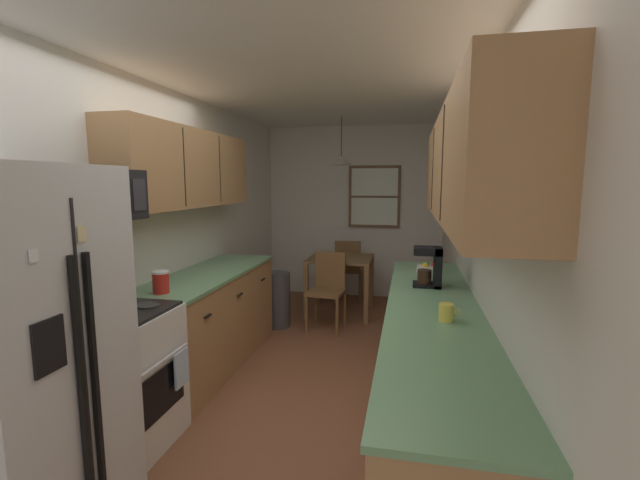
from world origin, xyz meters
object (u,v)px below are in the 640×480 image
object	(u,v)px
dining_chair_near	(328,287)
coffee_maker	(431,266)
dining_table	(340,267)
fruit_bowl	(428,268)
storage_canister	(161,282)
dining_chair_far	(348,267)
table_serving_bowl	(337,256)
mug_by_coffeemaker	(446,312)
stove_range	(118,378)
refrigerator	(16,363)
microwave_over_range	(90,196)
trash_bin	(278,299)

from	to	relation	value
dining_chair_near	coffee_maker	size ratio (longest dim) A/B	2.83
dining_table	fruit_bowl	distance (m)	1.80
storage_canister	fruit_bowl	distance (m)	2.33
dining_table	dining_chair_near	bearing A→B (deg)	-95.38
dining_table	coffee_maker	xyz separation A→B (m)	(1.05, -1.97, 0.45)
dining_table	coffee_maker	size ratio (longest dim) A/B	2.56
dining_chair_far	table_serving_bowl	distance (m)	0.71
mug_by_coffeemaker	table_serving_bowl	xyz separation A→B (m)	(-1.14, 2.78, -0.17)
fruit_bowl	coffee_maker	bearing A→B (deg)	-90.51
stove_range	mug_by_coffeemaker	distance (m)	2.12
stove_range	table_serving_bowl	xyz separation A→B (m)	(0.91, 3.08, 0.31)
stove_range	refrigerator	bearing A→B (deg)	-85.47
microwave_over_range	dining_chair_far	bearing A→B (deg)	73.85
stove_range	dining_chair_near	world-z (taller)	stove_range
trash_bin	coffee_maker	bearing A→B (deg)	-37.37
fruit_bowl	storage_canister	bearing A→B (deg)	-149.49
stove_range	trash_bin	distance (m)	2.48
storage_canister	dining_chair_near	bearing A→B (deg)	65.96
stove_range	dining_chair_near	size ratio (longest dim) A/B	1.22
trash_bin	table_serving_bowl	bearing A→B (deg)	45.36
stove_range	microwave_over_range	size ratio (longest dim) A/B	1.74
stove_range	storage_canister	xyz separation A→B (m)	(-0.01, 0.53, 0.51)
dining_table	coffee_maker	world-z (taller)	coffee_maker
stove_range	dining_chair_far	size ratio (longest dim) A/B	1.22
storage_canister	coffee_maker	size ratio (longest dim) A/B	0.53
stove_range	dining_chair_far	distance (m)	3.85
microwave_over_range	refrigerator	bearing A→B (deg)	-76.91
stove_range	coffee_maker	bearing A→B (deg)	30.16
refrigerator	dining_chair_far	distance (m)	4.58
refrigerator	mug_by_coffeemaker	distance (m)	2.25
fruit_bowl	dining_chair_near	bearing A→B (deg)	143.39
coffee_maker	refrigerator	bearing A→B (deg)	-135.56
dining_chair_far	mug_by_coffeemaker	size ratio (longest dim) A/B	7.18
stove_range	trash_bin	xyz separation A→B (m)	(0.29, 2.46, -0.14)
refrigerator	microwave_over_range	size ratio (longest dim) A/B	2.87
stove_range	microwave_over_range	bearing A→B (deg)	179.97
refrigerator	dining_chair_far	size ratio (longest dim) A/B	2.01
stove_range	dining_table	distance (m)	3.28
microwave_over_range	table_serving_bowl	distance (m)	3.36
dining_chair_far	storage_canister	xyz separation A→B (m)	(-0.97, -3.19, 0.48)
stove_range	fruit_bowl	size ratio (longest dim) A/B	5.08
stove_range	table_serving_bowl	bearing A→B (deg)	73.56
stove_range	fruit_bowl	bearing A→B (deg)	40.61
microwave_over_range	mug_by_coffeemaker	xyz separation A→B (m)	(2.16, 0.30, -0.69)
dining_chair_far	storage_canister	bearing A→B (deg)	-106.92
mug_by_coffeemaker	refrigerator	bearing A→B (deg)	-152.33
microwave_over_range	table_serving_bowl	xyz separation A→B (m)	(1.02, 3.08, -0.87)
microwave_over_range	dining_chair_far	size ratio (longest dim) A/B	0.70
dining_table	fruit_bowl	xyz separation A→B (m)	(1.05, -1.42, 0.32)
mug_by_coffeemaker	fruit_bowl	world-z (taller)	mug_by_coffeemaker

